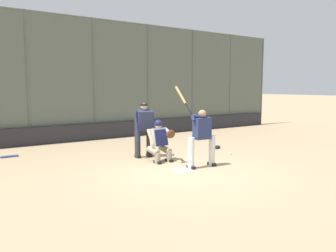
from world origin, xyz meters
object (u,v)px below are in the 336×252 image
Objects in this scene: batter_at_plate at (201,136)px; umpire_home at (144,128)px; catcher_behind_plate at (160,140)px; spare_bat_near_backstop at (7,157)px; fielding_glove_on_dirt at (217,147)px; baseball_loose at (230,153)px.

umpire_home is at bearing -68.23° from batter_at_plate.
catcher_behind_plate is 0.83m from umpire_home.
spare_bat_near_backstop is at bearing -26.89° from umpire_home.
fielding_glove_on_dirt is (-2.84, 0.16, -0.84)m from umpire_home.
baseball_loose is (-6.05, 3.43, 0.00)m from spare_bat_near_backstop.
umpire_home reaches higher than baseball_loose.
baseball_loose is at bearing 167.52° from catcher_behind_plate.
batter_at_plate reaches higher than fielding_glove_on_dirt.
batter_at_plate is 1.32m from catcher_behind_plate.
batter_at_plate reaches higher than baseball_loose.
spare_bat_near_backstop is (3.53, -2.27, -0.86)m from umpire_home.
fielding_glove_on_dirt is at bearing -170.95° from catcher_behind_plate.
batter_at_plate is 7.12× the size of fielding_glove_on_dirt.
batter_at_plate is 1.79× the size of catcher_behind_plate.
catcher_behind_plate is 16.48× the size of baseball_loose.
fielding_glove_on_dirt reaches higher than baseball_loose.
umpire_home is at bearing -30.48° from spare_bat_near_backstop.
catcher_behind_plate is 4.77m from spare_bat_near_backstop.
fielding_glove_on_dirt is at bearing -137.62° from batter_at_plate.
catcher_behind_plate is 1.41× the size of spare_bat_near_backstop.
baseball_loose is (-2.52, 1.15, -0.86)m from umpire_home.
catcher_behind_plate is 3.98× the size of fielding_glove_on_dirt.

